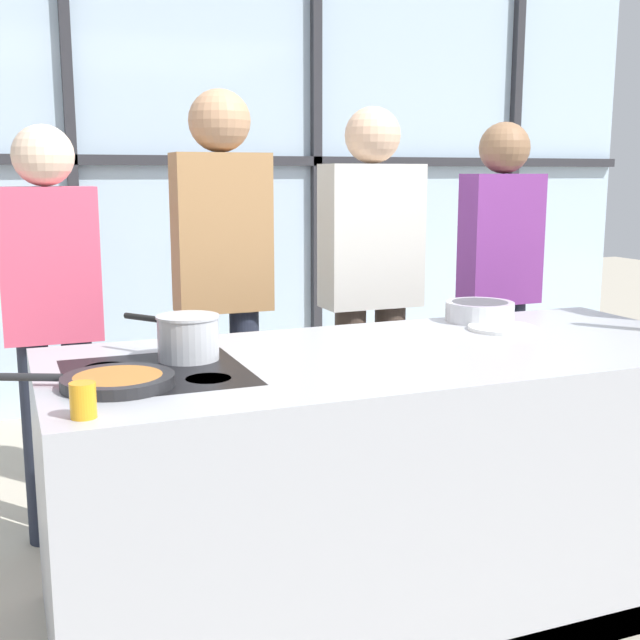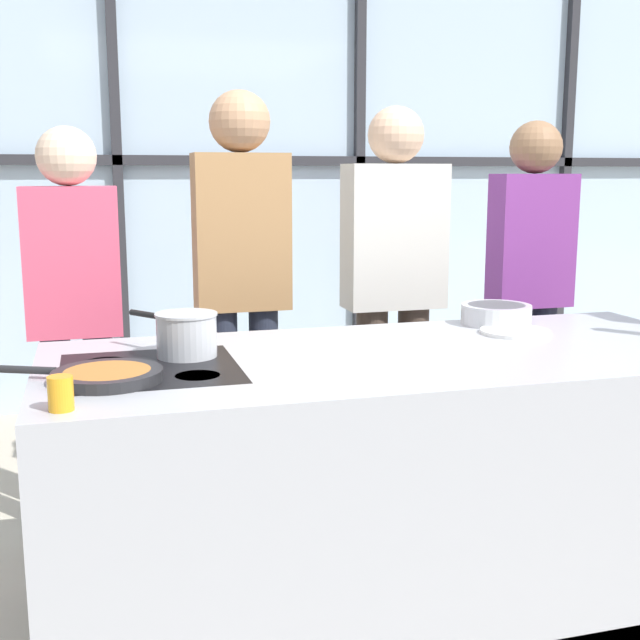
{
  "view_description": "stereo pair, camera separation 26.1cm",
  "coord_description": "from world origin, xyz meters",
  "px_view_note": "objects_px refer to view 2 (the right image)",
  "views": [
    {
      "loc": [
        -1.19,
        -2.28,
        1.46
      ],
      "look_at": [
        -0.24,
        0.1,
        0.99
      ],
      "focal_mm": 45.0,
      "sensor_mm": 36.0,
      "label": 1
    },
    {
      "loc": [
        -0.94,
        -2.37,
        1.46
      ],
      "look_at": [
        -0.24,
        0.1,
        0.99
      ],
      "focal_mm": 45.0,
      "sensor_mm": 36.0,
      "label": 2
    }
  ],
  "objects_px": {
    "spectator_far_left": "(74,301)",
    "spectator_far_right": "(530,275)",
    "saucepan": "(186,333)",
    "white_plate": "(515,332)",
    "frying_pan": "(104,375)",
    "mixing_bowl": "(496,313)",
    "spectator_center_left": "(242,272)",
    "spectator_center_right": "(394,279)",
    "juice_glass_near": "(61,393)"
  },
  "relations": [
    {
      "from": "spectator_center_right",
      "to": "mixing_bowl",
      "type": "distance_m",
      "value": 0.61
    },
    {
      "from": "white_plate",
      "to": "saucepan",
      "type": "bearing_deg",
      "value": -177.98
    },
    {
      "from": "spectator_far_left",
      "to": "spectator_center_left",
      "type": "bearing_deg",
      "value": 180.0
    },
    {
      "from": "frying_pan",
      "to": "mixing_bowl",
      "type": "height_order",
      "value": "mixing_bowl"
    },
    {
      "from": "spectator_center_left",
      "to": "spectator_center_right",
      "type": "bearing_deg",
      "value": -180.0
    },
    {
      "from": "spectator_far_left",
      "to": "spectator_center_right",
      "type": "height_order",
      "value": "spectator_center_right"
    },
    {
      "from": "spectator_far_right",
      "to": "frying_pan",
      "type": "xyz_separation_m",
      "value": [
        -1.95,
        -1.05,
        -0.09
      ]
    },
    {
      "from": "white_plate",
      "to": "mixing_bowl",
      "type": "distance_m",
      "value": 0.19
    },
    {
      "from": "spectator_far_right",
      "to": "white_plate",
      "type": "bearing_deg",
      "value": 56.59
    },
    {
      "from": "white_plate",
      "to": "spectator_far_right",
      "type": "bearing_deg",
      "value": 56.59
    },
    {
      "from": "mixing_bowl",
      "to": "spectator_center_right",
      "type": "bearing_deg",
      "value": 109.19
    },
    {
      "from": "spectator_center_right",
      "to": "saucepan",
      "type": "distance_m",
      "value": 1.29
    },
    {
      "from": "spectator_center_left",
      "to": "spectator_center_right",
      "type": "height_order",
      "value": "spectator_center_left"
    },
    {
      "from": "frying_pan",
      "to": "mixing_bowl",
      "type": "distance_m",
      "value": 1.54
    },
    {
      "from": "mixing_bowl",
      "to": "saucepan",
      "type": "bearing_deg",
      "value": -169.17
    },
    {
      "from": "spectator_center_right",
      "to": "frying_pan",
      "type": "distance_m",
      "value": 1.65
    },
    {
      "from": "spectator_center_right",
      "to": "saucepan",
      "type": "bearing_deg",
      "value": 38.6
    },
    {
      "from": "white_plate",
      "to": "mixing_bowl",
      "type": "xyz_separation_m",
      "value": [
        0.02,
        0.19,
        0.03
      ]
    },
    {
      "from": "mixing_bowl",
      "to": "juice_glass_near",
      "type": "bearing_deg",
      "value": -154.83
    },
    {
      "from": "spectator_center_left",
      "to": "spectator_far_right",
      "type": "height_order",
      "value": "spectator_center_left"
    },
    {
      "from": "juice_glass_near",
      "to": "frying_pan",
      "type": "bearing_deg",
      "value": 67.67
    },
    {
      "from": "saucepan",
      "to": "mixing_bowl",
      "type": "height_order",
      "value": "saucepan"
    },
    {
      "from": "spectator_far_right",
      "to": "spectator_center_left",
      "type": "bearing_deg",
      "value": 0.0
    },
    {
      "from": "spectator_center_right",
      "to": "frying_pan",
      "type": "height_order",
      "value": "spectator_center_right"
    },
    {
      "from": "spectator_center_right",
      "to": "frying_pan",
      "type": "bearing_deg",
      "value": 39.76
    },
    {
      "from": "spectator_far_left",
      "to": "juice_glass_near",
      "type": "distance_m",
      "value": 1.31
    },
    {
      "from": "spectator_far_left",
      "to": "white_plate",
      "type": "height_order",
      "value": "spectator_far_left"
    },
    {
      "from": "spectator_center_left",
      "to": "white_plate",
      "type": "xyz_separation_m",
      "value": [
        0.86,
        -0.76,
        -0.16
      ]
    },
    {
      "from": "frying_pan",
      "to": "juice_glass_near",
      "type": "xyz_separation_m",
      "value": [
        -0.11,
        -0.26,
        0.03
      ]
    },
    {
      "from": "spectator_far_left",
      "to": "juice_glass_near",
      "type": "height_order",
      "value": "spectator_far_left"
    },
    {
      "from": "spectator_center_right",
      "to": "spectator_far_left",
      "type": "bearing_deg",
      "value": 0.0
    },
    {
      "from": "saucepan",
      "to": "spectator_center_right",
      "type": "bearing_deg",
      "value": 38.6
    },
    {
      "from": "spectator_far_right",
      "to": "saucepan",
      "type": "xyz_separation_m",
      "value": [
        -1.69,
        -0.81,
        -0.03
      ]
    },
    {
      "from": "saucepan",
      "to": "white_plate",
      "type": "distance_m",
      "value": 1.19
    },
    {
      "from": "spectator_far_left",
      "to": "spectator_center_right",
      "type": "bearing_deg",
      "value": -180.0
    },
    {
      "from": "spectator_center_right",
      "to": "saucepan",
      "type": "relative_size",
      "value": 5.52
    },
    {
      "from": "spectator_far_right",
      "to": "spectator_far_left",
      "type": "bearing_deg",
      "value": 0.0
    },
    {
      "from": "spectator_far_left",
      "to": "juice_glass_near",
      "type": "relative_size",
      "value": 19.11
    },
    {
      "from": "spectator_center_left",
      "to": "spectator_center_right",
      "type": "distance_m",
      "value": 0.68
    },
    {
      "from": "spectator_center_right",
      "to": "white_plate",
      "type": "xyz_separation_m",
      "value": [
        0.18,
        -0.76,
        -0.1
      ]
    },
    {
      "from": "mixing_bowl",
      "to": "spectator_far_right",
      "type": "bearing_deg",
      "value": 50.13
    },
    {
      "from": "spectator_center_right",
      "to": "spectator_far_right",
      "type": "xyz_separation_m",
      "value": [
        0.68,
        -0.0,
        -0.0
      ]
    },
    {
      "from": "spectator_far_left",
      "to": "frying_pan",
      "type": "relative_size",
      "value": 3.16
    },
    {
      "from": "spectator_center_left",
      "to": "mixing_bowl",
      "type": "height_order",
      "value": "spectator_center_left"
    },
    {
      "from": "spectator_far_left",
      "to": "spectator_far_right",
      "type": "relative_size",
      "value": 0.97
    },
    {
      "from": "frying_pan",
      "to": "white_plate",
      "type": "relative_size",
      "value": 2.07
    },
    {
      "from": "spectator_center_left",
      "to": "mixing_bowl",
      "type": "xyz_separation_m",
      "value": [
        0.88,
        -0.57,
        -0.12
      ]
    },
    {
      "from": "spectator_center_left",
      "to": "saucepan",
      "type": "bearing_deg",
      "value": 67.75
    },
    {
      "from": "frying_pan",
      "to": "spectator_center_right",
      "type": "bearing_deg",
      "value": 39.76
    },
    {
      "from": "spectator_center_left",
      "to": "spectator_center_right",
      "type": "xyz_separation_m",
      "value": [
        0.68,
        0.0,
        -0.06
      ]
    }
  ]
}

